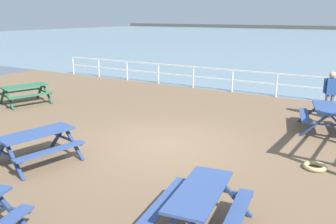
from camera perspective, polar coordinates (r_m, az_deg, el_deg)
The scene contains 8 objects.
ground_plane at distance 10.39m, azimuth -0.30°, elevation -5.53°, with size 30.00×24.00×0.20m, color brown.
seaward_railing at distance 17.06m, azimuth 13.47°, elevation 5.21°, with size 23.07×0.07×1.08m.
picnic_table_near_left at distance 12.37m, azimuth 23.69°, elevation -0.12°, with size 1.91×2.12×0.80m.
picnic_table_mid_centre at distance 6.19m, azimuth 5.03°, elevation -13.68°, with size 1.77×2.01×0.80m.
picnic_table_far_right at distance 15.96m, azimuth -21.72°, elevation 3.27°, with size 1.96×2.16×0.80m.
picnic_table_seaward at distance 9.49m, azimuth -20.00°, elevation -4.12°, with size 1.84×2.06×0.80m.
visitor at distance 13.92m, azimuth 24.36°, elevation 2.93°, with size 0.50×0.33×1.66m.
rope_coil at distance 9.39m, azimuth 22.25°, elevation -8.00°, with size 0.55×0.55×0.11m, color tan.
Camera 1 is at (5.08, -8.29, 3.56)m, focal length 38.51 mm.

